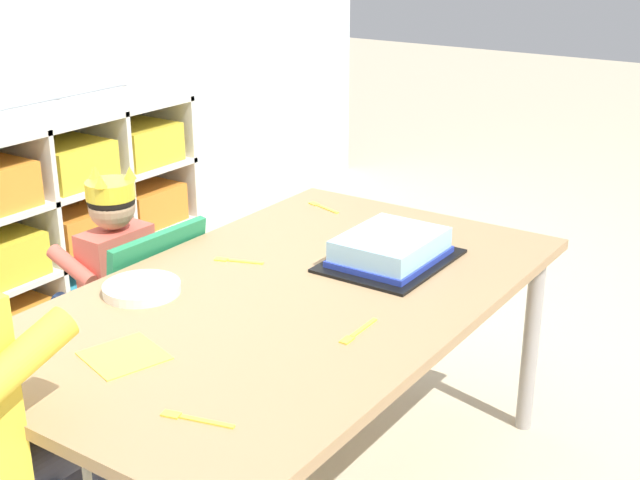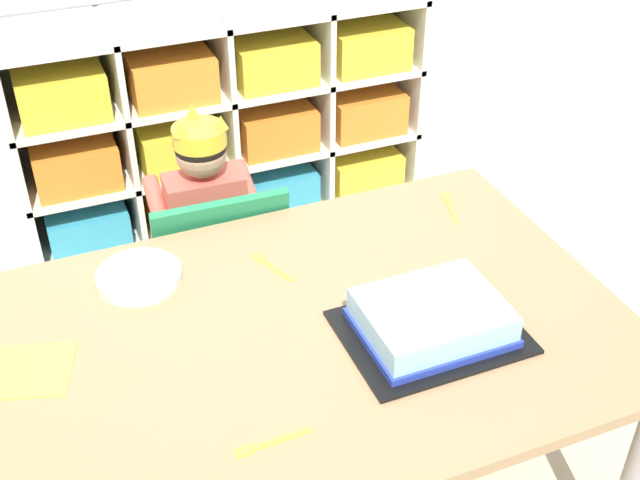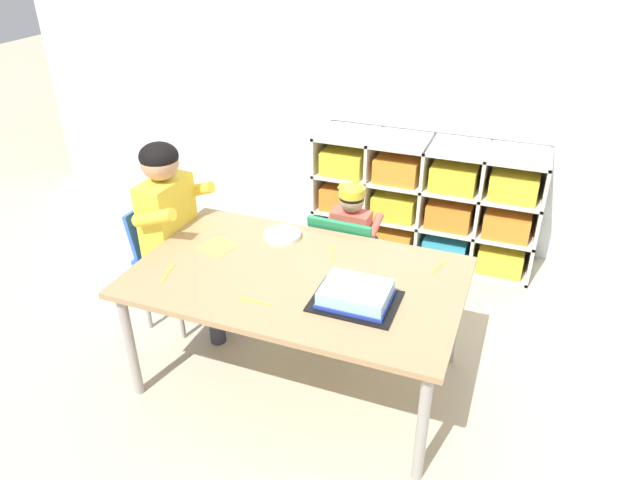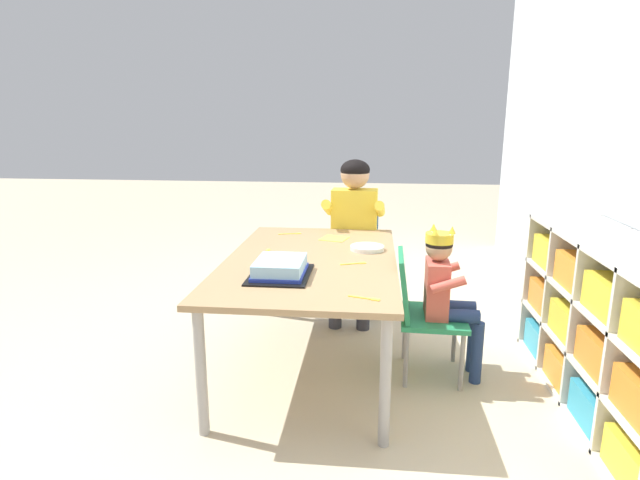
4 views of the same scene
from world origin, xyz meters
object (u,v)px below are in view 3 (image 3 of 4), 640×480
at_px(fork_scattered_mid_table, 168,272).
at_px(fork_by_napkin, 332,253).
at_px(child_with_crown, 353,229).
at_px(adult_helper_seated, 177,219).
at_px(activity_table, 297,284).
at_px(classroom_chair_blue, 346,258).
at_px(fork_at_table_front_edge, 439,266).
at_px(paper_plate_stack, 282,235).
at_px(fork_beside_plate_stack, 253,301).
at_px(birthday_cake_on_tray, 355,295).
at_px(classroom_chair_adult_side, 165,250).

relative_size(fork_scattered_mid_table, fork_by_napkin, 1.09).
bearing_deg(child_with_crown, adult_helper_seated, 34.24).
distance_m(fork_scattered_mid_table, fork_by_napkin, 0.77).
bearing_deg(child_with_crown, activity_table, 88.29).
bearing_deg(classroom_chair_blue, fork_at_table_front_edge, 154.96).
xyz_separation_m(classroom_chair_blue, fork_by_napkin, (0.04, -0.34, 0.23)).
bearing_deg(paper_plate_stack, fork_scattered_mid_table, -126.14).
height_order(activity_table, fork_scattered_mid_table, fork_scattered_mid_table).
height_order(classroom_chair_blue, fork_by_napkin, classroom_chair_blue).
xyz_separation_m(adult_helper_seated, fork_beside_plate_stack, (0.65, -0.45, -0.05)).
relative_size(activity_table, fork_beside_plate_stack, 10.48).
xyz_separation_m(classroom_chair_blue, birthday_cake_on_tray, (0.27, -0.68, 0.27)).
relative_size(birthday_cake_on_tray, fork_scattered_mid_table, 2.51).
bearing_deg(birthday_cake_on_tray, activity_table, 160.84).
xyz_separation_m(adult_helper_seated, paper_plate_stack, (0.54, 0.10, -0.04)).
relative_size(fork_by_napkin, fork_at_table_front_edge, 0.99).
xyz_separation_m(activity_table, adult_helper_seated, (-0.75, 0.19, 0.10)).
bearing_deg(fork_at_table_front_edge, classroom_chair_blue, -99.72).
xyz_separation_m(activity_table, fork_scattered_mid_table, (-0.56, -0.19, 0.05)).
xyz_separation_m(fork_scattered_mid_table, fork_by_napkin, (0.64, 0.43, 0.00)).
bearing_deg(fork_beside_plate_stack, fork_scattered_mid_table, 170.93).
height_order(classroom_chair_blue, fork_scattered_mid_table, classroom_chair_blue).
distance_m(activity_table, adult_helper_seated, 0.78).
bearing_deg(classroom_chair_blue, paper_plate_stack, 51.56).
height_order(activity_table, adult_helper_seated, adult_helper_seated).
bearing_deg(classroom_chair_blue, fork_beside_plate_stack, 82.88).
height_order(activity_table, classroom_chair_blue, classroom_chair_blue).
relative_size(adult_helper_seated, fork_scattered_mid_table, 7.35).
height_order(classroom_chair_adult_side, fork_scattered_mid_table, classroom_chair_adult_side).
bearing_deg(adult_helper_seated, fork_by_napkin, -84.57).
height_order(classroom_chair_blue, paper_plate_stack, classroom_chair_blue).
bearing_deg(fork_scattered_mid_table, fork_at_table_front_edge, 98.35).
height_order(adult_helper_seated, fork_beside_plate_stack, adult_helper_seated).
relative_size(activity_table, classroom_chair_adult_side, 2.13).
bearing_deg(fork_beside_plate_stack, birthday_cake_on_tray, 19.03).
xyz_separation_m(fork_beside_plate_stack, fork_scattered_mid_table, (-0.46, 0.06, 0.00)).
xyz_separation_m(fork_scattered_mid_table, fork_at_table_front_edge, (1.14, 0.49, 0.00)).
xyz_separation_m(birthday_cake_on_tray, fork_at_table_front_edge, (0.28, 0.40, -0.03)).
height_order(classroom_chair_adult_side, birthday_cake_on_tray, classroom_chair_adult_side).
bearing_deg(paper_plate_stack, fork_at_table_front_edge, 0.50).
distance_m(classroom_chair_blue, birthday_cake_on_tray, 0.78).
bearing_deg(classroom_chair_blue, activity_table, 87.91).
bearing_deg(birthday_cake_on_tray, classroom_chair_blue, 111.44).
relative_size(fork_beside_plate_stack, fork_scattered_mid_table, 0.99).
bearing_deg(classroom_chair_blue, child_with_crown, -89.82).
bearing_deg(fork_scattered_mid_table, adult_helper_seated, -168.36).
xyz_separation_m(paper_plate_stack, fork_beside_plate_stack, (0.11, -0.55, -0.01)).
distance_m(classroom_chair_adult_side, adult_helper_seated, 0.24).
relative_size(birthday_cake_on_tray, fork_at_table_front_edge, 2.70).
relative_size(activity_table, fork_at_table_front_edge, 11.12).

